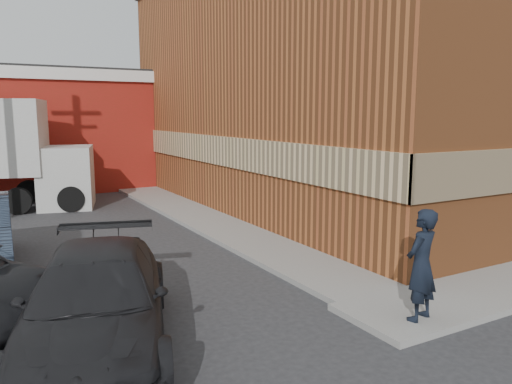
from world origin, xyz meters
TOP-DOWN VIEW (x-y plane):
  - ground at (0.00, 0.00)m, footprint 90.00×90.00m
  - brick_building at (8.50, 9.00)m, footprint 14.25×18.25m
  - sidewalk_west at (0.60, 9.00)m, footprint 1.80×18.00m
  - man at (0.43, -1.30)m, footprint 0.79×0.62m
  - suv_b at (-4.51, 0.50)m, footprint 3.52×5.58m

SIDE VIEW (x-z plane):
  - ground at x=0.00m, z-range 0.00..0.00m
  - sidewalk_west at x=0.60m, z-range 0.00..0.12m
  - suv_b at x=-4.51m, z-range 0.00..1.51m
  - man at x=0.43m, z-range 0.12..2.03m
  - brick_building at x=8.50m, z-range 0.00..9.36m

